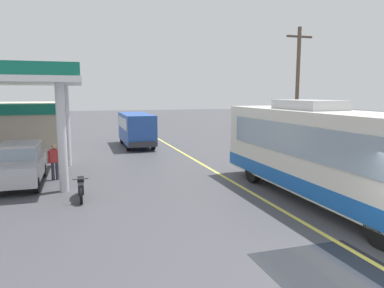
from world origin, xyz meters
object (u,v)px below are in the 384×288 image
object	(u,v)px
car_at_pump	(21,162)
motorcycle_parked_forecourt	(81,187)
minibus_opposing_lane	(136,127)
pedestrian_near_pump	(54,160)
coach_bus_main	(323,155)

from	to	relation	value
car_at_pump	motorcycle_parked_forecourt	xyz separation A→B (m)	(2.46, -2.97, -0.57)
minibus_opposing_lane	pedestrian_near_pump	size ratio (longest dim) A/B	3.69
coach_bus_main	minibus_opposing_lane	world-z (taller)	coach_bus_main
coach_bus_main	motorcycle_parked_forecourt	xyz separation A→B (m)	(-8.43, 2.92, -1.28)
coach_bus_main	car_at_pump	bearing A→B (deg)	151.56
coach_bus_main	car_at_pump	distance (m)	12.41
car_at_pump	motorcycle_parked_forecourt	world-z (taller)	car_at_pump
coach_bus_main	pedestrian_near_pump	bearing A→B (deg)	146.12
coach_bus_main	pedestrian_near_pump	size ratio (longest dim) A/B	6.65
coach_bus_main	pedestrian_near_pump	distance (m)	11.55
motorcycle_parked_forecourt	pedestrian_near_pump	xyz separation A→B (m)	(-1.13, 3.50, 0.49)
car_at_pump	minibus_opposing_lane	bearing A→B (deg)	57.04
motorcycle_parked_forecourt	pedestrian_near_pump	size ratio (longest dim) A/B	1.08
coach_bus_main	minibus_opposing_lane	bearing A→B (deg)	105.47
motorcycle_parked_forecourt	pedestrian_near_pump	world-z (taller)	pedestrian_near_pump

